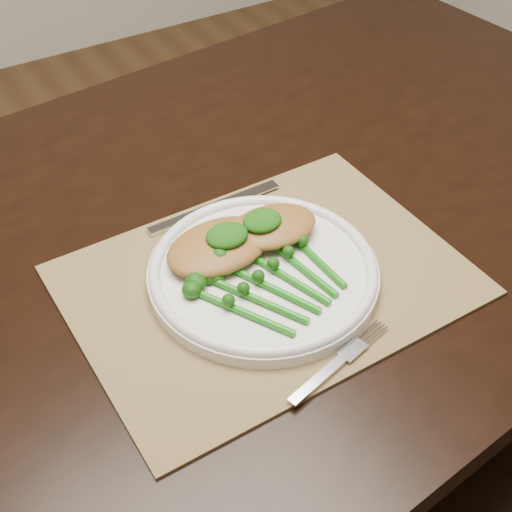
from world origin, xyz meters
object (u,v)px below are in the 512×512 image
placemat (267,280)px  chicken_fillet_left (219,246)px  dining_table (231,388)px  dinner_plate (263,271)px  broccolini_bundle (279,282)px

placemat → chicken_fillet_left: (-0.04, 0.05, 0.03)m
dining_table → chicken_fillet_left: chicken_fillet_left is taller
dinner_plate → broccolini_bundle: 0.03m
dinner_plate → chicken_fillet_left: bearing=123.6°
dining_table → dinner_plate: size_ratio=5.84×
chicken_fillet_left → broccolini_bundle: chicken_fillet_left is taller
chicken_fillet_left → broccolini_bundle: size_ratio=0.68×
dining_table → dinner_plate: (-0.01, -0.12, 0.39)m
dinner_plate → dining_table: bearing=83.6°
placemat → dining_table: bearing=84.4°
placemat → dinner_plate: size_ratio=1.66×
placemat → dinner_plate: (-0.00, 0.00, 0.02)m
dining_table → placemat: bearing=-101.0°
placemat → broccolini_bundle: bearing=-94.0°
chicken_fillet_left → dinner_plate: bearing=-60.7°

